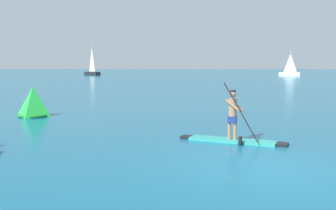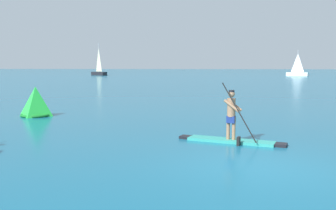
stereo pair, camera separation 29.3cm
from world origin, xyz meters
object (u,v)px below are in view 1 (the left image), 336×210
(sailboat_left_horizon, at_px, (92,71))
(sailboat_right_horizon, at_px, (290,72))
(paddleboarder_mid_center, at_px, (233,130))
(race_marker_buoy, at_px, (33,103))

(sailboat_left_horizon, distance_m, sailboat_right_horizon, 45.61)
(paddleboarder_mid_center, xyz_separation_m, sailboat_left_horizon, (-26.64, 76.10, 0.63))
(race_marker_buoy, distance_m, sailboat_right_horizon, 75.55)
(sailboat_left_horizon, height_order, sailboat_right_horizon, sailboat_left_horizon)
(paddleboarder_mid_center, distance_m, sailboat_right_horizon, 77.85)
(paddleboarder_mid_center, xyz_separation_m, sailboat_right_horizon, (18.97, 75.51, 0.42))
(paddleboarder_mid_center, height_order, sailboat_left_horizon, sailboat_left_horizon)
(race_marker_buoy, bearing_deg, sailboat_right_horizon, 68.27)
(race_marker_buoy, height_order, sailboat_right_horizon, sailboat_right_horizon)
(sailboat_right_horizon, bearing_deg, paddleboarder_mid_center, -77.80)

